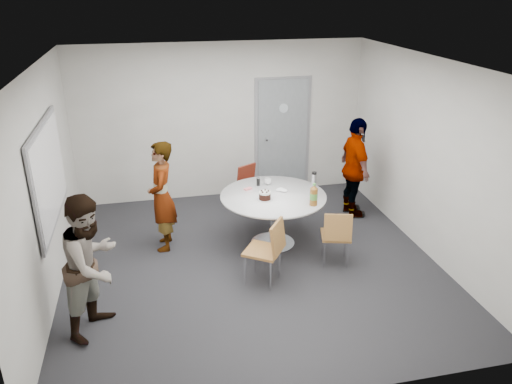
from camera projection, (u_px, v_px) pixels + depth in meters
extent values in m
plane|color=black|center=(252.00, 263.00, 6.90)|extent=(5.00, 5.00, 0.00)
plane|color=silver|center=(251.00, 64.00, 5.85)|extent=(5.00, 5.00, 0.00)
plane|color=#AFACA6|center=(221.00, 122.00, 8.62)|extent=(5.00, 0.00, 5.00)
plane|color=#AFACA6|center=(44.00, 188.00, 5.88)|extent=(0.00, 5.00, 5.00)
plane|color=#AFACA6|center=(428.00, 158.00, 6.87)|extent=(0.00, 5.00, 5.00)
plane|color=#AFACA6|center=(314.00, 275.00, 4.13)|extent=(5.00, 0.00, 5.00)
cube|color=slate|center=(283.00, 137.00, 8.94)|extent=(0.90, 0.05, 2.05)
cube|color=gray|center=(282.00, 136.00, 8.96)|extent=(1.02, 0.04, 2.12)
cylinder|color=#B2BFC6|center=(284.00, 108.00, 8.71)|extent=(0.16, 0.01, 0.16)
cylinder|color=silver|center=(266.00, 139.00, 8.83)|extent=(0.04, 0.14, 0.04)
cube|color=gray|center=(49.00, 174.00, 6.02)|extent=(0.03, 1.90, 1.25)
cube|color=white|center=(50.00, 174.00, 6.03)|extent=(0.01, 1.78, 1.13)
cylinder|color=silver|center=(273.00, 196.00, 7.11)|extent=(1.51, 1.51, 0.03)
cylinder|color=silver|center=(273.00, 220.00, 7.26)|extent=(0.09, 0.09, 0.74)
cylinder|color=silver|center=(272.00, 243.00, 7.41)|extent=(0.65, 0.65, 0.02)
cylinder|color=silver|center=(265.00, 199.00, 6.95)|extent=(0.22, 0.22, 0.01)
cylinder|color=black|center=(265.00, 196.00, 6.93)|extent=(0.16, 0.16, 0.09)
cylinder|color=white|center=(265.00, 193.00, 6.91)|extent=(0.17, 0.17, 0.02)
cylinder|color=brown|center=(314.00, 197.00, 6.74)|extent=(0.10, 0.10, 0.24)
cylinder|color=#4B8A37|center=(314.00, 196.00, 6.73)|extent=(0.11, 0.11, 0.09)
cone|color=brown|center=(314.00, 187.00, 6.68)|extent=(0.10, 0.10, 0.05)
cylinder|color=#5AAC4E|center=(314.00, 184.00, 6.66)|extent=(0.04, 0.04, 0.03)
imported|color=white|center=(268.00, 181.00, 7.46)|extent=(0.15, 0.15, 0.09)
cylinder|color=black|center=(258.00, 182.00, 7.41)|extent=(0.05, 0.05, 0.12)
cylinder|color=silver|center=(314.00, 180.00, 7.39)|extent=(0.07, 0.07, 0.19)
cylinder|color=black|center=(314.00, 173.00, 7.35)|extent=(0.07, 0.07, 0.03)
cube|color=#F3797E|center=(248.00, 189.00, 7.28)|extent=(0.13, 0.11, 0.02)
ellipsoid|color=white|center=(282.00, 190.00, 7.22)|extent=(0.20, 0.20, 0.03)
cube|color=brown|center=(263.00, 251.00, 6.31)|extent=(0.59, 0.59, 0.04)
cube|color=brown|center=(278.00, 237.00, 6.15)|extent=(0.30, 0.38, 0.40)
cylinder|color=silver|center=(255.00, 257.00, 6.60)|extent=(0.02, 0.02, 0.45)
cylinder|color=silver|center=(245.00, 270.00, 6.31)|extent=(0.02, 0.02, 0.45)
cylinder|color=silver|center=(280.00, 262.00, 6.48)|extent=(0.02, 0.02, 0.45)
cylinder|color=silver|center=(271.00, 276.00, 6.19)|extent=(0.02, 0.02, 0.45)
cube|color=brown|center=(336.00, 235.00, 6.77)|extent=(0.47, 0.47, 0.03)
cube|color=brown|center=(338.00, 228.00, 6.52)|extent=(0.38, 0.18, 0.37)
cylinder|color=silver|center=(345.00, 243.00, 6.99)|extent=(0.02, 0.02, 0.41)
cylinder|color=silver|center=(323.00, 243.00, 7.00)|extent=(0.02, 0.02, 0.41)
cylinder|color=silver|center=(348.00, 255.00, 6.70)|extent=(0.02, 0.02, 0.41)
cylinder|color=silver|center=(324.00, 254.00, 6.71)|extent=(0.02, 0.02, 0.41)
cube|color=maroon|center=(253.00, 190.00, 8.27)|extent=(0.52, 0.52, 0.03)
cube|color=maroon|center=(246.00, 175.00, 8.31)|extent=(0.36, 0.25, 0.36)
cylinder|color=silver|center=(253.00, 206.00, 8.15)|extent=(0.02, 0.02, 0.41)
cylinder|color=silver|center=(266.00, 201.00, 8.33)|extent=(0.02, 0.02, 0.41)
cylinder|color=silver|center=(240.00, 201.00, 8.36)|extent=(0.02, 0.02, 0.41)
cylinder|color=silver|center=(254.00, 196.00, 8.55)|extent=(0.02, 0.02, 0.41)
imported|color=#A5C6EA|center=(162.00, 196.00, 7.02)|extent=(0.43, 0.61, 1.60)
imported|color=white|center=(92.00, 264.00, 5.33)|extent=(0.92, 0.98, 1.61)
imported|color=black|center=(355.00, 168.00, 8.01)|extent=(0.42, 0.97, 1.65)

